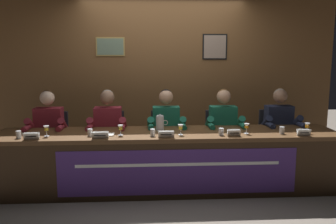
{
  "coord_description": "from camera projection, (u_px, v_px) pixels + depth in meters",
  "views": [
    {
      "loc": [
        -0.26,
        -4.28,
        1.7
      ],
      "look_at": [
        0.0,
        0.0,
        0.98
      ],
      "focal_mm": 37.93,
      "sensor_mm": 36.0,
      "label": 1
    }
  ],
  "objects": [
    {
      "name": "water_cup_center",
      "position": [
        153.0,
        133.0,
        4.16
      ],
      "size": [
        0.06,
        0.06,
        0.08
      ],
      "color": "silver",
      "rests_on": "conference_table"
    },
    {
      "name": "water_pitcher_central",
      "position": [
        160.0,
        123.0,
        4.46
      ],
      "size": [
        0.15,
        0.1,
        0.21
      ],
      "color": "silver",
      "rests_on": "conference_table"
    },
    {
      "name": "chair_far_right",
      "position": [
        274.0,
        142.0,
        5.09
      ],
      "size": [
        0.44,
        0.44,
        0.89
      ],
      "color": "black",
      "rests_on": "ground_plane"
    },
    {
      "name": "panelist_far_left",
      "position": [
        48.0,
        129.0,
        4.66
      ],
      "size": [
        0.51,
        0.48,
        1.21
      ],
      "color": "black",
      "rests_on": "ground_plane"
    },
    {
      "name": "ground_plane",
      "position": [
        168.0,
        188.0,
        4.5
      ],
      "size": [
        12.0,
        12.0,
        0.0
      ],
      "primitive_type": "plane",
      "color": "#70665B"
    },
    {
      "name": "nameplate_center",
      "position": [
        166.0,
        134.0,
        4.09
      ],
      "size": [
        0.18,
        0.06,
        0.08
      ],
      "color": "white",
      "rests_on": "conference_table"
    },
    {
      "name": "chair_right",
      "position": [
        220.0,
        143.0,
        5.04
      ],
      "size": [
        0.44,
        0.44,
        0.89
      ],
      "color": "black",
      "rests_on": "ground_plane"
    },
    {
      "name": "panelist_center",
      "position": [
        166.0,
        128.0,
        4.75
      ],
      "size": [
        0.51,
        0.48,
        1.21
      ],
      "color": "black",
      "rests_on": "ground_plane"
    },
    {
      "name": "nameplate_far_right",
      "position": [
        304.0,
        132.0,
        4.17
      ],
      "size": [
        0.16,
        0.06,
        0.08
      ],
      "color": "white",
      "rests_on": "conference_table"
    },
    {
      "name": "water_cup_right",
      "position": [
        221.0,
        132.0,
        4.2
      ],
      "size": [
        0.06,
        0.06,
        0.08
      ],
      "color": "silver",
      "rests_on": "conference_table"
    },
    {
      "name": "juice_glass_center",
      "position": [
        181.0,
        128.0,
        4.22
      ],
      "size": [
        0.06,
        0.06,
        0.12
      ],
      "color": "white",
      "rests_on": "conference_table"
    },
    {
      "name": "chair_far_left",
      "position": [
        53.0,
        146.0,
        4.9
      ],
      "size": [
        0.44,
        0.44,
        0.89
      ],
      "color": "black",
      "rests_on": "ground_plane"
    },
    {
      "name": "nameplate_left",
      "position": [
        100.0,
        135.0,
        4.04
      ],
      "size": [
        0.19,
        0.06,
        0.08
      ],
      "color": "white",
      "rests_on": "conference_table"
    },
    {
      "name": "water_cup_far_right",
      "position": [
        282.0,
        131.0,
        4.28
      ],
      "size": [
        0.06,
        0.06,
        0.08
      ],
      "color": "silver",
      "rests_on": "conference_table"
    },
    {
      "name": "nameplate_far_left",
      "position": [
        31.0,
        136.0,
        4.0
      ],
      "size": [
        0.17,
        0.06,
        0.08
      ],
      "color": "white",
      "rests_on": "conference_table"
    },
    {
      "name": "water_cup_far_left",
      "position": [
        19.0,
        135.0,
        4.06
      ],
      "size": [
        0.06,
        0.06,
        0.08
      ],
      "color": "silver",
      "rests_on": "conference_table"
    },
    {
      "name": "nameplate_right",
      "position": [
        234.0,
        133.0,
        4.16
      ],
      "size": [
        0.15,
        0.06,
        0.08
      ],
      "color": "white",
      "rests_on": "conference_table"
    },
    {
      "name": "panelist_right",
      "position": [
        224.0,
        127.0,
        4.8
      ],
      "size": [
        0.51,
        0.48,
        1.21
      ],
      "color": "black",
      "rests_on": "ground_plane"
    },
    {
      "name": "juice_glass_left",
      "position": [
        120.0,
        128.0,
        4.19
      ],
      "size": [
        0.06,
        0.06,
        0.12
      ],
      "color": "white",
      "rests_on": "conference_table"
    },
    {
      "name": "chair_left",
      "position": [
        110.0,
        145.0,
        4.95
      ],
      "size": [
        0.44,
        0.44,
        0.89
      ],
      "color": "black",
      "rests_on": "ground_plane"
    },
    {
      "name": "conference_table",
      "position": [
        169.0,
        152.0,
        4.3
      ],
      "size": [
        4.21,
        0.78,
        0.73
      ],
      "color": "brown",
      "rests_on": "ground_plane"
    },
    {
      "name": "juice_glass_far_left",
      "position": [
        46.0,
        129.0,
        4.15
      ],
      "size": [
        0.06,
        0.06,
        0.12
      ],
      "color": "white",
      "rests_on": "conference_table"
    },
    {
      "name": "chair_center",
      "position": [
        166.0,
        144.0,
        5.0
      ],
      "size": [
        0.44,
        0.44,
        0.89
      ],
      "color": "black",
      "rests_on": "ground_plane"
    },
    {
      "name": "document_stack_left",
      "position": [
        105.0,
        135.0,
        4.22
      ],
      "size": [
        0.21,
        0.15,
        0.01
      ],
      "color": "white",
      "rests_on": "conference_table"
    },
    {
      "name": "juice_glass_right",
      "position": [
        247.0,
        127.0,
        4.28
      ],
      "size": [
        0.06,
        0.06,
        0.12
      ],
      "color": "white",
      "rests_on": "conference_table"
    },
    {
      "name": "panelist_far_right",
      "position": [
        280.0,
        126.0,
        4.85
      ],
      "size": [
        0.51,
        0.48,
        1.21
      ],
      "color": "black",
      "rests_on": "ground_plane"
    },
    {
      "name": "wall_back_panelled",
      "position": [
        163.0,
        78.0,
        5.61
      ],
      "size": [
        5.41,
        0.14,
        2.6
      ],
      "color": "brown",
      "rests_on": "ground_plane"
    },
    {
      "name": "water_cup_left",
      "position": [
        90.0,
        133.0,
        4.16
      ],
      "size": [
        0.06,
        0.06,
        0.08
      ],
      "color": "silver",
      "rests_on": "conference_table"
    },
    {
      "name": "juice_glass_far_right",
      "position": [
        307.0,
        126.0,
        4.31
      ],
      "size": [
        0.06,
        0.06,
        0.12
      ],
      "color": "white",
      "rests_on": "conference_table"
    },
    {
      "name": "panelist_left",
      "position": [
        108.0,
        129.0,
        4.71
      ],
      "size": [
        0.51,
        0.48,
        1.21
      ],
      "color": "black",
      "rests_on": "ground_plane"
    }
  ]
}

